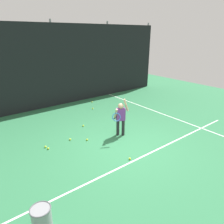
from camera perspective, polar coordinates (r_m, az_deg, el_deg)
The scene contains 17 objects.
ground_plane at distance 6.88m, azimuth 3.61°, elevation -9.18°, with size 20.00×20.00×0.00m, color #2D7247.
court_line_baseline at distance 6.38m, azimuth 8.59°, elevation -12.04°, with size 9.00×0.05×0.00m, color white.
court_line_sideline at distance 9.64m, azimuth 14.18°, elevation -0.65°, with size 0.05×9.00×0.00m, color white.
back_fence_windscreen at distance 10.53m, azimuth -15.46°, elevation 12.07°, with size 13.07×0.08×3.91m, color black.
fence_post_2 at distance 10.57m, azimuth -15.63°, elevation 12.50°, with size 0.09×0.09×4.06m, color slate.
fence_post_3 at distance 12.14m, azimuth -1.23°, elevation 14.24°, with size 0.09×0.09×4.06m, color slate.
fence_post_4 at distance 14.25m, azimuth 9.51°, elevation 14.98°, with size 0.09×0.09×4.06m, color slate.
tennis_player at distance 7.21m, azimuth 2.37°, elevation -1.26°, with size 0.86×0.56×1.35m.
ball_hopper at distance 4.40m, azimuth -18.80°, elevation -26.44°, with size 0.38×0.38×0.56m.
tennis_ball_0 at distance 11.02m, azimuth -5.54°, elevation 2.80°, with size 0.07×0.07×0.07m, color #CCE033.
tennis_ball_1 at distance 8.23m, azimuth -7.95°, elevation -3.80°, with size 0.07×0.07×0.07m, color #CCE033.
tennis_ball_2 at distance 6.94m, azimuth -17.23°, elevation -9.61°, with size 0.07×0.07×0.07m, color #CCE033.
tennis_ball_3 at distance 10.04m, azimuth -5.38°, elevation 0.97°, with size 0.07×0.07×0.07m, color #CCE033.
tennis_ball_4 at distance 7.05m, azimuth -17.92°, elevation -9.15°, with size 0.07×0.07×0.07m, color #CCE033.
tennis_ball_5 at distance 7.18m, azimuth -6.91°, elevation -7.61°, with size 0.07×0.07×0.07m, color #CCE033.
tennis_ball_6 at distance 7.29m, azimuth -11.51°, elevation -7.45°, with size 0.07×0.07×0.07m, color #CCE033.
tennis_ball_7 at distance 6.17m, azimuth 4.96°, elevation -12.74°, with size 0.07×0.07×0.07m, color #CCE033.
Camera 1 is at (-3.96, -4.44, 3.45)m, focal length 33.05 mm.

